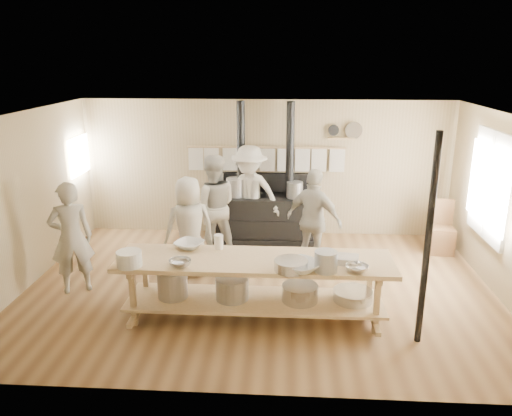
# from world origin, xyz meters

# --- Properties ---
(ground) EXTENTS (7.00, 7.00, 0.00)m
(ground) POSITION_xyz_m (0.00, 0.00, 0.00)
(ground) COLOR brown
(ground) RESTS_ON ground
(room_shell) EXTENTS (7.00, 7.00, 7.00)m
(room_shell) POSITION_xyz_m (0.00, 0.00, 1.62)
(room_shell) COLOR tan
(room_shell) RESTS_ON ground
(window_right) EXTENTS (0.09, 1.50, 1.65)m
(window_right) POSITION_xyz_m (3.47, 0.60, 1.50)
(window_right) COLOR beige
(window_right) RESTS_ON ground
(left_opening) EXTENTS (0.00, 0.90, 0.90)m
(left_opening) POSITION_xyz_m (-3.45, 2.00, 1.60)
(left_opening) COLOR white
(left_opening) RESTS_ON ground
(stove) EXTENTS (1.90, 0.75, 2.60)m
(stove) POSITION_xyz_m (-0.01, 2.12, 0.52)
(stove) COLOR black
(stove) RESTS_ON ground
(towel_rail) EXTENTS (3.00, 0.04, 0.47)m
(towel_rail) POSITION_xyz_m (-0.00, 2.40, 1.55)
(towel_rail) COLOR tan
(towel_rail) RESTS_ON ground
(back_wall_shelf) EXTENTS (0.63, 0.14, 0.32)m
(back_wall_shelf) POSITION_xyz_m (1.46, 2.43, 2.00)
(back_wall_shelf) COLOR tan
(back_wall_shelf) RESTS_ON ground
(prep_table) EXTENTS (3.60, 0.90, 0.85)m
(prep_table) POSITION_xyz_m (-0.01, -0.90, 0.52)
(prep_table) COLOR tan
(prep_table) RESTS_ON ground
(support_post) EXTENTS (0.08, 0.08, 2.60)m
(support_post) POSITION_xyz_m (2.05, -1.35, 1.30)
(support_post) COLOR black
(support_post) RESTS_ON ground
(cook_far_left) EXTENTS (0.73, 0.64, 1.68)m
(cook_far_left) POSITION_xyz_m (-2.72, -0.26, 0.84)
(cook_far_left) COLOR beige
(cook_far_left) RESTS_ON ground
(cook_left) EXTENTS (0.98, 0.83, 1.80)m
(cook_left) POSITION_xyz_m (-0.86, 1.24, 0.90)
(cook_left) COLOR beige
(cook_left) RESTS_ON ground
(cook_center) EXTENTS (0.93, 0.79, 1.61)m
(cook_center) POSITION_xyz_m (-1.11, 0.40, 0.81)
(cook_center) COLOR beige
(cook_center) RESTS_ON ground
(cook_right) EXTENTS (1.05, 0.87, 1.68)m
(cook_right) POSITION_xyz_m (0.85, 0.77, 0.84)
(cook_right) COLOR beige
(cook_right) RESTS_ON ground
(cook_by_window) EXTENTS (1.32, 0.96, 1.83)m
(cook_by_window) POSITION_xyz_m (-0.28, 1.95, 0.92)
(cook_by_window) COLOR beige
(cook_by_window) RESTS_ON ground
(chair) EXTENTS (0.48, 0.48, 0.94)m
(chair) POSITION_xyz_m (3.15, 1.64, 0.28)
(chair) COLOR brown
(chair) RESTS_ON ground
(bowl_white_a) EXTENTS (0.49, 0.49, 0.09)m
(bowl_white_a) POSITION_xyz_m (-0.92, -0.57, 0.90)
(bowl_white_a) COLOR white
(bowl_white_a) RESTS_ON prep_table
(bowl_steel_a) EXTENTS (0.37, 0.37, 0.09)m
(bowl_steel_a) POSITION_xyz_m (-0.91, -1.20, 0.89)
(bowl_steel_a) COLOR silver
(bowl_steel_a) RESTS_ON prep_table
(bowl_white_b) EXTENTS (0.65, 0.65, 0.11)m
(bowl_white_b) POSITION_xyz_m (0.60, -1.23, 0.91)
(bowl_white_b) COLOR white
(bowl_white_b) RESTS_ON prep_table
(bowl_steel_b) EXTENTS (0.38, 0.38, 0.09)m
(bowl_steel_b) POSITION_xyz_m (1.27, -1.23, 0.89)
(bowl_steel_b) COLOR silver
(bowl_steel_b) RESTS_ON prep_table
(roasting_pan) EXTENTS (0.43, 0.33, 0.09)m
(roasting_pan) POSITION_xyz_m (1.13, -0.94, 0.89)
(roasting_pan) COLOR #B2B2B7
(roasting_pan) RESTS_ON prep_table
(mixing_bowl_large) EXTENTS (0.53, 0.53, 0.13)m
(mixing_bowl_large) POSITION_xyz_m (0.47, -1.23, 0.92)
(mixing_bowl_large) COLOR silver
(mixing_bowl_large) RESTS_ON prep_table
(bucket_galv) EXTENTS (0.36, 0.36, 0.26)m
(bucket_galv) POSITION_xyz_m (0.89, -1.23, 0.98)
(bucket_galv) COLOR gray
(bucket_galv) RESTS_ON prep_table
(deep_bowl_enamel) EXTENTS (0.42, 0.42, 0.20)m
(deep_bowl_enamel) POSITION_xyz_m (-1.55, -1.23, 0.95)
(deep_bowl_enamel) COLOR white
(deep_bowl_enamel) RESTS_ON prep_table
(pitcher) EXTENTS (0.15, 0.15, 0.20)m
(pitcher) POSITION_xyz_m (-0.51, -0.57, 0.95)
(pitcher) COLOR white
(pitcher) RESTS_ON prep_table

